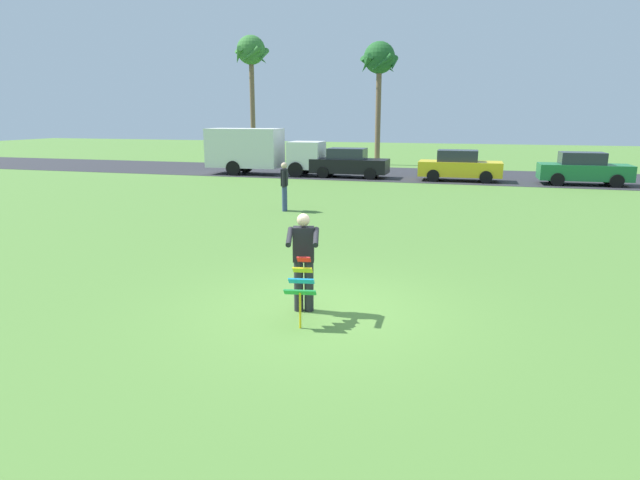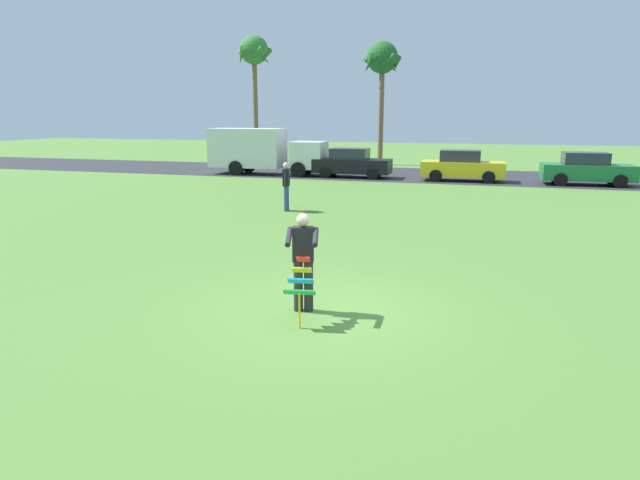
% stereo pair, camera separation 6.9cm
% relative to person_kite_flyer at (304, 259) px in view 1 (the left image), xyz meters
% --- Properties ---
extents(ground_plane, '(120.00, 120.00, 0.00)m').
position_rel_person_kite_flyer_xyz_m(ground_plane, '(0.30, 0.12, -0.95)').
color(ground_plane, '#568438').
extents(road_strip, '(120.00, 8.00, 0.01)m').
position_rel_person_kite_flyer_xyz_m(road_strip, '(0.30, 23.00, -0.95)').
color(road_strip, '#2D2D33').
rests_on(road_strip, ground).
extents(person_kite_flyer, '(0.66, 0.74, 1.73)m').
position_rel_person_kite_flyer_xyz_m(person_kite_flyer, '(0.00, 0.00, 0.00)').
color(person_kite_flyer, '#26262B').
rests_on(person_kite_flyer, ground).
extents(kite_held, '(0.53, 0.69, 1.08)m').
position_rel_person_kite_flyer_xyz_m(kite_held, '(0.16, -0.60, -0.24)').
color(kite_held, red).
rests_on(kite_held, ground).
extents(parked_truck_white_box, '(6.75, 2.25, 2.62)m').
position_rel_person_kite_flyer_xyz_m(parked_truck_white_box, '(-9.45, 20.60, 0.46)').
color(parked_truck_white_box, silver).
rests_on(parked_truck_white_box, ground).
extents(parked_car_black, '(4.21, 1.85, 1.60)m').
position_rel_person_kite_flyer_xyz_m(parked_car_black, '(-4.08, 20.60, -0.18)').
color(parked_car_black, black).
rests_on(parked_car_black, ground).
extents(parked_car_yellow, '(4.23, 1.89, 1.60)m').
position_rel_person_kite_flyer_xyz_m(parked_car_yellow, '(1.81, 20.60, -0.18)').
color(parked_car_yellow, yellow).
rests_on(parked_car_yellow, ground).
extents(parked_car_green, '(4.25, 1.94, 1.60)m').
position_rel_person_kite_flyer_xyz_m(parked_car_green, '(7.72, 20.60, -0.18)').
color(parked_car_green, '#1E7238').
rests_on(parked_car_green, ground).
extents(palm_tree_left_near, '(2.58, 2.71, 9.10)m').
position_rel_person_kite_flyer_xyz_m(palm_tree_left_near, '(-13.87, 30.17, 6.69)').
color(palm_tree_left_near, brown).
rests_on(palm_tree_left_near, ground).
extents(palm_tree_right_near, '(2.58, 2.71, 8.17)m').
position_rel_person_kite_flyer_xyz_m(palm_tree_right_near, '(-4.06, 28.95, 5.83)').
color(palm_tree_right_near, brown).
rests_on(palm_tree_right_near, ground).
extents(person_walker_near, '(0.29, 0.56, 1.73)m').
position_rel_person_kite_flyer_xyz_m(person_walker_near, '(-3.82, 9.51, -0.02)').
color(person_walker_near, '#384772').
rests_on(person_walker_near, ground).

